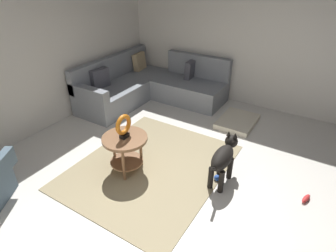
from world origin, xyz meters
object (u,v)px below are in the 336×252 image
dog_toy_ball (217,178)px  side_table (125,145)px  sectional_couch (149,87)px  dog_bed_mat (237,121)px  dog (223,158)px  torus_sculpture (124,126)px  dog_toy_bone (306,198)px

dog_toy_ball → side_table: bearing=111.4°
sectional_couch → dog_bed_mat: (-0.01, -1.93, -0.25)m
dog_toy_ball → dog_bed_mat: bearing=10.3°
dog → torus_sculpture: bearing=-159.1°
side_table → dog_toy_ball: 1.29m
dog_toy_ball → dog_toy_bone: size_ratio=0.46×
dog → dog_toy_ball: size_ratio=10.21×
torus_sculpture → dog_bed_mat: 2.33m
side_table → dog_bed_mat: size_ratio=0.75×
sectional_couch → dog: size_ratio=2.65×
sectional_couch → side_table: size_ratio=3.75×
sectional_couch → dog_bed_mat: 1.95m
torus_sculpture → dog_toy_ball: bearing=-68.6°
dog_bed_mat → dog_toy_ball: bearing=-169.7°
side_table → torus_sculpture: size_ratio=1.84×
torus_sculpture → dog: (0.48, -1.20, -0.33)m
side_table → dog: (0.48, -1.20, -0.04)m
sectional_couch → side_table: bearing=-152.6°
side_table → dog_toy_ball: side_table is taller
dog → sectional_couch: bearing=144.1°
side_table → dog: dog is taller
side_table → torus_sculpture: torus_sculpture is taller
sectional_couch → dog_toy_ball: size_ratio=27.09×
side_table → dog_toy_ball: bearing=-68.6°
side_table → dog_bed_mat: side_table is taller
sectional_couch → torus_sculpture: 2.37m
sectional_couch → dog_toy_ball: sectional_couch is taller
dog_bed_mat → dog: (-1.58, -0.34, 0.33)m
dog_toy_ball → dog_toy_bone: 1.09m
sectional_couch → dog_bed_mat: bearing=-90.4°
torus_sculpture → dog: 1.33m
sectional_couch → torus_sculpture: (-2.07, -1.07, 0.42)m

